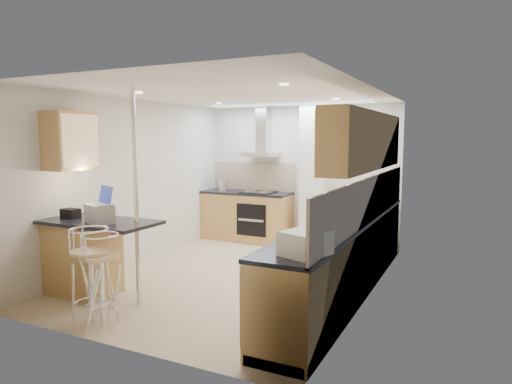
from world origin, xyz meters
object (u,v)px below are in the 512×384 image
at_px(laptop, 99,214).
at_px(bar_stool_near, 91,276).
at_px(microwave, 357,201).
at_px(bar_stool_end, 102,280).
at_px(bread_bin, 305,243).

bearing_deg(laptop, bar_stool_near, -32.38).
height_order(microwave, bar_stool_near, microwave).
bearing_deg(bar_stool_end, bar_stool_near, 126.68).
height_order(laptop, bar_stool_near, laptop).
relative_size(bar_stool_end, bread_bin, 2.42).
relative_size(laptop, bar_stool_near, 0.32).
distance_m(microwave, bar_stool_near, 3.50).
distance_m(laptop, bar_stool_end, 0.93).
xyz_separation_m(bar_stool_near, bar_stool_end, (0.15, 0.00, -0.02)).
xyz_separation_m(laptop, bread_bin, (2.60, -0.25, -0.03)).
bearing_deg(bar_stool_near, laptop, 115.42).
height_order(microwave, bread_bin, microwave).
bearing_deg(bar_stool_near, microwave, 43.21).
distance_m(laptop, bar_stool_near, 0.85).
distance_m(laptop, bread_bin, 2.61).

